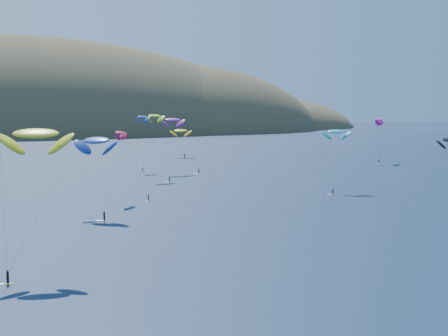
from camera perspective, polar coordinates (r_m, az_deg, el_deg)
ground at (r=92.62m, az=17.17°, el=-10.16°), size 2800.00×2800.00×0.00m
island at (r=636.14m, az=-16.80°, el=2.15°), size 730.00×300.00×210.00m
kitesurfer_2 at (r=99.57m, az=-16.82°, el=3.03°), size 12.28×12.30×23.71m
kitesurfer_3 at (r=216.64m, az=-6.35°, el=4.75°), size 8.41×14.14×23.92m
kitesurfer_4 at (r=244.17m, az=-7.44°, el=4.65°), size 7.63×7.32×22.93m
kitesurfer_5 at (r=188.28m, az=10.23°, el=3.30°), size 11.59×12.04×19.80m
kitesurfer_6 at (r=236.98m, az=-4.70°, el=4.42°), size 12.22×11.68×22.60m
kitesurfer_8 at (r=288.19m, az=14.00°, el=4.30°), size 9.50×9.43×21.63m
kitesurfer_9 at (r=167.40m, az=-9.46°, el=3.19°), size 9.80×8.52×19.84m
kitesurfer_10 at (r=145.71m, az=-11.62°, el=2.48°), size 10.85×16.06×20.22m
kitesurfer_11 at (r=310.40m, az=-3.99°, el=3.43°), size 11.12×13.31×15.98m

